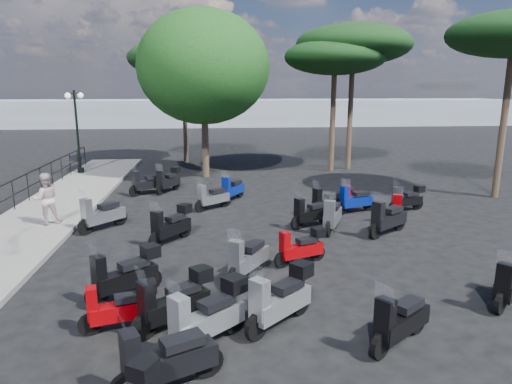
{
  "coord_description": "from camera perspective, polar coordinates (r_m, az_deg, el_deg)",
  "views": [
    {
      "loc": [
        -0.43,
        -10.71,
        4.58
      ],
      "look_at": [
        0.9,
        3.77,
        1.2
      ],
      "focal_mm": 32.0,
      "sensor_mm": 36.0,
      "label": 1
    }
  ],
  "objects": [
    {
      "name": "ground",
      "position": [
        11.66,
        -2.74,
        -10.06
      ],
      "size": [
        120.0,
        120.0,
        0.0
      ],
      "primitive_type": "plane",
      "color": "black",
      "rests_on": "ground"
    },
    {
      "name": "sidewalk",
      "position": [
        15.66,
        -27.89,
        -5.21
      ],
      "size": [
        3.0,
        30.0,
        0.15
      ],
      "primitive_type": "cube",
      "color": "slate",
      "rests_on": "ground"
    },
    {
      "name": "lamp_post_2",
      "position": [
        25.45,
        -21.47,
        7.65
      ],
      "size": [
        0.67,
        1.17,
        4.24
      ],
      "rotation": [
        0.0,
        0.0,
        -0.4
      ],
      "color": "black",
      "rests_on": "sidewalk"
    },
    {
      "name": "pedestrian_far",
      "position": [
        16.37,
        -24.79,
        -0.77
      ],
      "size": [
        1.02,
        0.93,
        1.7
      ],
      "primitive_type": "imported",
      "rotation": [
        0.0,
        0.0,
        3.57
      ],
      "color": "beige",
      "rests_on": "sidewalk"
    },
    {
      "name": "scooter_2",
      "position": [
        7.51,
        -11.22,
        -20.08
      ],
      "size": [
        1.69,
        0.98,
        1.45
      ],
      "rotation": [
        0.0,
        0.0,
        2.02
      ],
      "color": "black",
      "rests_on": "ground"
    },
    {
      "name": "scooter_3",
      "position": [
        10.56,
        -16.03,
        -9.96
      ],
      "size": [
        1.54,
        1.21,
        1.43
      ],
      "rotation": [
        0.0,
        0.0,
        2.2
      ],
      "color": "black",
      "rests_on": "ground"
    },
    {
      "name": "scooter_4",
      "position": [
        15.63,
        -18.75,
        -2.74
      ],
      "size": [
        1.31,
        1.44,
        1.46
      ],
      "rotation": [
        0.0,
        0.0,
        2.41
      ],
      "color": "black",
      "rests_on": "ground"
    },
    {
      "name": "scooter_5",
      "position": [
        20.21,
        -13.46,
        1.03
      ],
      "size": [
        1.5,
        1.11,
        1.4
      ],
      "rotation": [
        0.0,
        0.0,
        2.18
      ],
      "color": "black",
      "rests_on": "ground"
    },
    {
      "name": "scooter_7",
      "position": [
        9.35,
        -16.64,
        -13.68
      ],
      "size": [
        1.49,
        0.67,
        1.21
      ],
      "rotation": [
        0.0,
        0.0,
        1.86
      ],
      "color": "black",
      "rests_on": "ground"
    },
    {
      "name": "scooter_8",
      "position": [
        8.46,
        -6.11,
        -15.33
      ],
      "size": [
        1.53,
        1.37,
        1.49
      ],
      "rotation": [
        0.0,
        0.0,
        2.28
      ],
      "color": "black",
      "rests_on": "ground"
    },
    {
      "name": "scooter_9",
      "position": [
        13.87,
        -10.57,
        -4.15
      ],
      "size": [
        1.22,
        1.47,
        1.39
      ],
      "rotation": [
        0.0,
        0.0,
        2.48
      ],
      "color": "black",
      "rests_on": "ground"
    },
    {
      "name": "scooter_10",
      "position": [
        17.35,
        -5.51,
        -0.73
      ],
      "size": [
        1.37,
        1.09,
        1.31
      ],
      "rotation": [
        0.0,
        0.0,
        2.22
      ],
      "color": "black",
      "rests_on": "ground"
    },
    {
      "name": "scooter_11",
      "position": [
        20.49,
        -10.91,
        1.4
      ],
      "size": [
        1.01,
        1.56,
        1.36
      ],
      "rotation": [
        0.0,
        0.0,
        2.63
      ],
      "color": "black",
      "rests_on": "ground"
    },
    {
      "name": "scooter_13",
      "position": [
        9.06,
        3.06,
        -13.28
      ],
      "size": [
        1.5,
        1.39,
        1.48
      ],
      "rotation": [
        0.0,
        0.0,
        2.31
      ],
      "color": "black",
      "rests_on": "ground"
    },
    {
      "name": "scooter_14",
      "position": [
        11.16,
        -1.11,
        -8.39
      ],
      "size": [
        1.12,
        1.53,
        1.42
      ],
      "rotation": [
        0.0,
        0.0,
        2.54
      ],
      "color": "black",
      "rests_on": "ground"
    },
    {
      "name": "scooter_15",
      "position": [
        12.09,
        5.63,
        -6.93
      ],
      "size": [
        1.45,
        0.77,
        1.21
      ],
      "rotation": [
        0.0,
        0.0,
        1.95
      ],
      "color": "black",
      "rests_on": "ground"
    },
    {
      "name": "scooter_16",
      "position": [
        15.22,
        6.82,
        -2.71
      ],
      "size": [
        1.52,
        0.93,
        1.33
      ],
      "rotation": [
        0.0,
        0.0,
        2.06
      ],
      "color": "black",
      "rests_on": "ground"
    },
    {
      "name": "scooter_17",
      "position": [
        18.65,
        -2.99,
        0.33
      ],
      "size": [
        1.01,
        1.5,
        1.35
      ],
      "rotation": [
        0.0,
        0.0,
        2.59
      ],
      "color": "black",
      "rests_on": "ground"
    },
    {
      "name": "scooter_20",
      "position": [
        8.84,
        17.49,
        -15.21
      ],
      "size": [
        1.45,
        1.14,
        1.38
      ],
      "rotation": [
        0.0,
        0.0,
        2.21
      ],
      "color": "black",
      "rests_on": "ground"
    },
    {
      "name": "scooter_21",
      "position": [
        14.9,
        9.49,
        -2.98
      ],
      "size": [
        0.95,
        1.7,
        1.45
      ],
      "rotation": [
        0.0,
        0.0,
        2.71
      ],
      "color": "black",
      "rests_on": "ground"
    },
    {
      "name": "scooter_22",
      "position": [
        16.61,
        17.17,
        -1.88
      ],
      "size": [
        0.81,
        1.58,
        1.32
      ],
      "rotation": [
        0.0,
        0.0,
        2.76
      ],
      "color": "black",
      "rests_on": "ground"
    },
    {
      "name": "scooter_23",
      "position": [
        17.21,
        12.27,
        -1.05
      ],
      "size": [
        1.63,
        0.79,
        1.35
      ],
      "rotation": [
        0.0,
        0.0,
        1.91
      ],
      "color": "black",
      "rests_on": "ground"
    },
    {
      "name": "scooter_27",
      "position": [
        14.9,
        16.1,
        -3.28
      ],
      "size": [
        1.58,
        1.19,
        1.48
      ],
      "rotation": [
        0.0,
        0.0,
        2.19
      ],
      "color": "black",
      "rests_on": "ground"
    },
    {
      "name": "scooter_28",
      "position": [
        17.97,
        18.35,
        -0.84
      ],
      "size": [
        1.5,
        0.69,
        1.23
      ],
      "rotation": [
        0.0,
        0.0,
        1.87
      ],
      "color": "black",
      "rests_on": "ground"
    },
    {
      "name": "scooter_29",
      "position": [
        18.09,
        11.56,
        -0.52
      ],
      "size": [
        0.88,
        1.32,
        1.18
      ],
      "rotation": [
        0.0,
        0.0,
        2.6
      ],
      "color": "black",
      "rests_on": "ground"
    },
    {
      "name": "scooter_30",
      "position": [
        9.13,
        -10.18,
        -13.42
      ],
      "size": [
        1.54,
        1.21,
        1.43
      ],
      "rotation": [
        0.0,
        0.0,
        2.2
      ],
      "color": "black",
      "rests_on": "ground"
    },
    {
      "name": "scooter_31",
      "position": [
        16.76,
        8.87,
        -1.3
      ],
      "size": [
        1.52,
        0.93,
        1.33
      ],
      "rotation": [
        0.0,
        0.0,
        2.06
      ],
      "color": "black",
      "rests_on": "ground"
    },
    {
      "name": "broadleaf_tree",
      "position": [
        23.39,
        -6.59,
        15.21
      ],
      "size": [
        6.58,
        6.58,
        8.29
      ],
      "color": "#38281E",
      "rests_on": "ground"
    },
    {
      "name": "pine_0",
      "position": [
        25.32,
        9.84,
        16.24
      ],
      "size": [
        5.39,
        5.39,
        7.02
      ],
      "color": "#38281E",
      "rests_on": "ground"
    },
    {
      "name": "pine_1",
      "position": [
        26.16,
        12.08,
        17.54
      ],
      "size": [
        6.25,
        6.25,
        7.85
      ],
      "color": "#38281E",
      "rests_on": "ground"
    },
    {
      "name": "pine_2",
      "position": [
        28.28,
        -9.13,
        16.13
      ],
      "size": [
        6.5,
        6.5,
        7.31
      ],
      "color": "#38281E",
      "rests_on": "ground"
    },
    {
      "name": "distant_hills",
      "position": [
        55.8,
        -4.84,
        9.87
      ],
      "size": [
        70.0,
        8.0,
        3.0
      ],
      "primitive_type": "cube",
      "color": "gray",
      "rests_on": "ground"
    }
  ]
}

